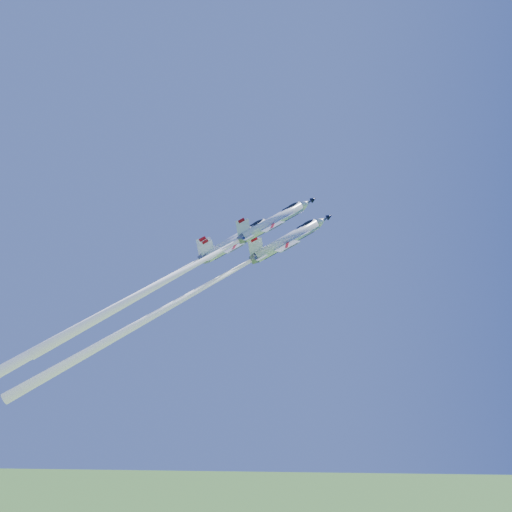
# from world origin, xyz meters

# --- Properties ---
(jet_lead) EXTENTS (47.18, 21.12, 43.01)m
(jet_lead) POSITION_xyz_m (-12.45, 0.39, 79.49)
(jet_lead) COLOR white
(jet_left) EXTENTS (51.52, 23.59, 47.39)m
(jet_left) POSITION_xyz_m (-24.68, 2.13, 78.72)
(jet_left) COLOR white
(jet_right) EXTENTS (37.54, 16.45, 33.85)m
(jet_right) POSITION_xyz_m (-10.21, -9.93, 82.81)
(jet_right) COLOR white
(jet_slot) EXTENTS (40.63, 18.18, 37.03)m
(jet_slot) POSITION_xyz_m (-19.05, -3.87, 79.68)
(jet_slot) COLOR white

